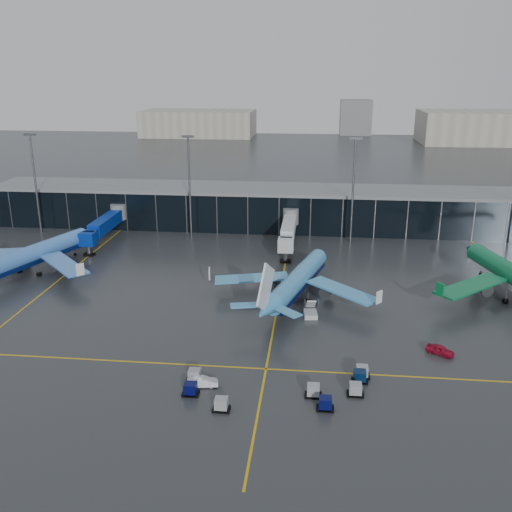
# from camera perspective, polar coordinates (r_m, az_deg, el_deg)

# --- Properties ---
(ground) EXTENTS (600.00, 600.00, 0.00)m
(ground) POSITION_cam_1_polar(r_m,az_deg,el_deg) (97.08, -4.11, -6.57)
(ground) COLOR #282B2D
(ground) RESTS_ON ground
(terminal_pier) EXTENTS (142.00, 17.00, 10.70)m
(terminal_pier) POSITION_cam_1_polar(r_m,az_deg,el_deg) (153.66, -0.09, 4.94)
(terminal_pier) COLOR black
(terminal_pier) RESTS_ON ground
(jet_bridges) EXTENTS (94.00, 27.50, 7.20)m
(jet_bridges) POSITION_cam_1_polar(r_m,az_deg,el_deg) (144.04, -14.94, 3.06)
(jet_bridges) COLOR #595B60
(jet_bridges) RESTS_ON ground
(flood_masts) EXTENTS (203.00, 0.50, 25.50)m
(flood_masts) POSITION_cam_1_polar(r_m,az_deg,el_deg) (139.76, 1.42, 7.12)
(flood_masts) COLOR #595B60
(flood_masts) RESTS_ON ground
(distant_hangars) EXTENTS (260.00, 71.00, 22.00)m
(distant_hangars) POSITION_cam_1_polar(r_m,az_deg,el_deg) (359.78, 11.80, 12.71)
(distant_hangars) COLOR #B2AD99
(distant_hangars) RESTS_ON ground
(taxi_lines) EXTENTS (220.00, 120.00, 0.02)m
(taxi_lines) POSITION_cam_1_polar(r_m,az_deg,el_deg) (105.60, 2.27, -4.42)
(taxi_lines) COLOR gold
(taxi_lines) RESTS_ON ground
(airliner_arkefly) EXTENTS (46.29, 49.36, 12.35)m
(airliner_arkefly) POSITION_cam_1_polar(r_m,az_deg,el_deg) (127.00, -21.41, 1.17)
(airliner_arkefly) COLOR #4381DD
(airliner_arkefly) RESTS_ON ground
(airliner_klm_near) EXTENTS (41.80, 45.00, 11.55)m
(airliner_klm_near) POSITION_cam_1_polar(r_m,az_deg,el_deg) (104.86, 4.24, -1.25)
(airliner_klm_near) COLOR #4095D3
(airliner_klm_near) RESTS_ON ground
(baggage_carts) EXTENTS (24.99, 11.57, 1.70)m
(baggage_carts) POSITION_cam_1_polar(r_m,az_deg,el_deg) (76.88, 3.50, -13.02)
(baggage_carts) COLOR black
(baggage_carts) RESTS_ON ground
(mobile_airstair) EXTENTS (2.53, 3.42, 3.45)m
(mobile_airstair) POSITION_cam_1_polar(r_m,az_deg,el_deg) (98.99, 5.47, -5.61)
(mobile_airstair) COLOR silver
(mobile_airstair) RESTS_ON ground
(service_van_red) EXTENTS (4.38, 3.65, 1.41)m
(service_van_red) POSITION_cam_1_polar(r_m,az_deg,el_deg) (90.42, 17.94, -8.93)
(service_van_red) COLOR #A20C26
(service_van_red) RESTS_ON ground
(service_van_white) EXTENTS (4.35, 2.15, 1.37)m
(service_van_white) POSITION_cam_1_polar(r_m,az_deg,el_deg) (78.51, -5.37, -12.42)
(service_van_white) COLOR white
(service_van_white) RESTS_ON ground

